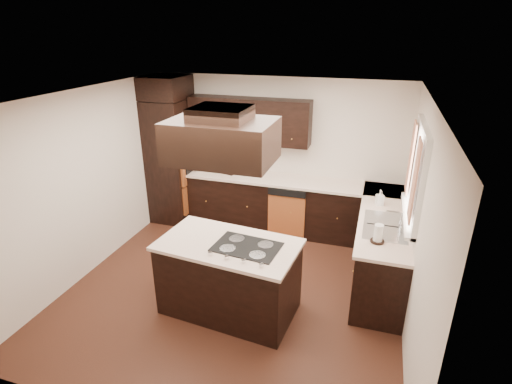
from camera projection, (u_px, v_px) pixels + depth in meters
floor at (236, 288)px, 5.33m from camera, size 4.20×4.20×0.02m
ceiling at (231, 96)px, 4.36m from camera, size 4.20×4.20×0.02m
wall_back at (277, 153)px, 6.70m from camera, size 4.20×0.02×2.50m
wall_front at (135, 311)px, 2.98m from camera, size 4.20×0.02×2.50m
wall_left at (88, 183)px, 5.42m from camera, size 0.02×4.20×2.50m
wall_right at (419, 225)px, 4.26m from camera, size 0.02×4.20×2.50m
oven_column at (172, 161)px, 6.91m from camera, size 0.65×0.75×2.12m
wall_oven_face at (190, 160)px, 6.79m from camera, size 0.05×0.62×0.78m
base_cabinets_back at (273, 204)px, 6.73m from camera, size 2.93×0.60×0.88m
base_cabinets_right at (381, 246)px, 5.45m from camera, size 0.60×2.40×0.88m
countertop_back at (274, 179)px, 6.54m from camera, size 2.93×0.63×0.04m
countertop_right at (384, 216)px, 5.28m from camera, size 0.63×2.40×0.04m
upper_cabinets at (249, 121)px, 6.45m from camera, size 2.00×0.34×0.72m
dishwasher_front at (286, 216)px, 6.41m from camera, size 0.60×0.05×0.72m
window_frame at (417, 173)px, 4.60m from camera, size 0.06×1.32×1.12m
window_pane at (420, 173)px, 4.60m from camera, size 0.00×1.20×1.00m
curtain_left at (414, 181)px, 4.23m from camera, size 0.02×0.34×0.90m
curtain_right at (411, 158)px, 4.97m from camera, size 0.02×0.34×0.90m
sink_rim at (385, 226)px, 4.96m from camera, size 0.52×0.84×0.01m
island at (229, 278)px, 4.75m from camera, size 1.62×0.99×0.88m
island_top at (228, 245)px, 4.58m from camera, size 1.68×1.05×0.04m
cooktop at (247, 247)px, 4.48m from camera, size 0.77×0.56×0.01m
range_hood at (222, 141)px, 3.98m from camera, size 1.05×0.72×0.42m
hood_duct at (221, 113)px, 3.87m from camera, size 0.55×0.50×0.13m
blender_base at (216, 169)px, 6.79m from camera, size 0.15×0.15×0.10m
blender_pitcher at (216, 159)px, 6.72m from camera, size 0.13×0.13×0.26m
spice_rack at (224, 164)px, 6.69m from camera, size 0.39×0.19×0.31m
mixing_bowl at (200, 168)px, 6.88m from camera, size 0.35×0.35×0.07m
soap_bottle at (380, 198)px, 5.51m from camera, size 0.12×0.13×0.22m
paper_towel at (378, 234)px, 4.55m from camera, size 0.11×0.11×0.22m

